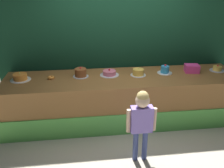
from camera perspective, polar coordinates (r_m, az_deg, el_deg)
The scene contains 12 objects.
ground_plane at distance 4.16m, azimuth 3.94°, elevation -11.48°, with size 12.00×12.00×0.00m, color #BCB29E.
stage_platform at distance 4.38m, azimuth 2.84°, elevation -3.39°, with size 4.12×1.03×0.82m.
curtain_backdrop at distance 4.61m, azimuth 1.79°, elevation 12.56°, with size 4.50×0.08×3.05m, color #113823.
child_figure at distance 3.27m, azimuth 6.94°, elevation -7.68°, with size 0.41×0.19×1.06m.
pink_box at distance 4.65m, azimuth 18.16°, elevation 3.48°, with size 0.25×0.19×0.14m, color #EE4096.
donut at distance 4.25m, azimuth -14.07°, elevation 1.46°, with size 0.12×0.12×0.04m, color orange.
cake_far_left at distance 4.34m, azimuth -20.67°, elevation 1.50°, with size 0.33×0.33×0.16m.
cake_left at distance 4.24m, azimuth -7.35°, elevation 2.61°, with size 0.27×0.27×0.18m.
cake_center_left at distance 4.28m, azimuth -0.62°, elevation 2.57°, with size 0.33×0.33×0.12m.
cake_center_right at distance 4.29m, azimuth 6.14°, elevation 2.71°, with size 0.27×0.27×0.15m.
cake_right at distance 4.48m, azimuth 12.26°, elevation 3.22°, with size 0.26×0.26×0.17m.
cake_far_right at distance 4.90m, azimuth 23.37°, elevation 3.27°, with size 0.27×0.27×0.11m.
Camera 1 is at (-0.71, -3.38, 2.32)m, focal length 39.10 mm.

